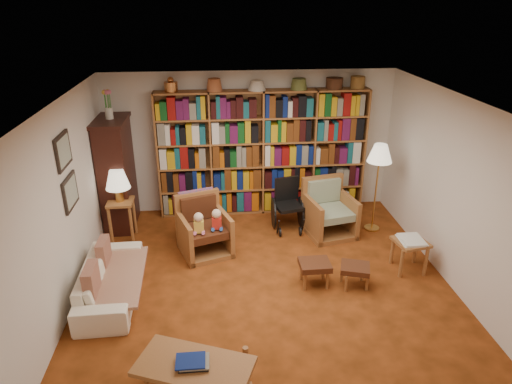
{
  "coord_description": "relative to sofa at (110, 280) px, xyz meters",
  "views": [
    {
      "loc": [
        -0.63,
        -5.2,
        3.66
      ],
      "look_at": [
        -0.08,
        0.6,
        1.12
      ],
      "focal_mm": 32.0,
      "sensor_mm": 36.0,
      "label": 1
    }
  ],
  "objects": [
    {
      "name": "sofa_throw",
      "position": [
        0.05,
        0.0,
        0.06
      ],
      "size": [
        0.8,
        1.44,
        0.04
      ],
      "primitive_type": "cube",
      "rotation": [
        0.0,
        0.0,
        0.04
      ],
      "color": "beige",
      "rests_on": "sofa"
    },
    {
      "name": "wall_right",
      "position": [
        4.55,
        0.06,
        1.01
      ],
      "size": [
        0.0,
        5.0,
        5.0
      ],
      "primitive_type": "plane",
      "rotation": [
        1.57,
        0.0,
        -1.57
      ],
      "color": "silver",
      "rests_on": "floor"
    },
    {
      "name": "floor",
      "position": [
        2.05,
        0.06,
        -0.24
      ],
      "size": [
        5.0,
        5.0,
        0.0
      ],
      "primitive_type": "plane",
      "color": "#994317",
      "rests_on": "ground"
    },
    {
      "name": "bookshelf",
      "position": [
        2.25,
        2.39,
        0.93
      ],
      "size": [
        3.6,
        0.3,
        2.42
      ],
      "color": "#9D6430",
      "rests_on": "floor"
    },
    {
      "name": "wall_left",
      "position": [
        -0.45,
        0.06,
        1.01
      ],
      "size": [
        0.0,
        5.0,
        5.0
      ],
      "primitive_type": "plane",
      "rotation": [
        1.57,
        0.0,
        1.57
      ],
      "color": "silver",
      "rests_on": "floor"
    },
    {
      "name": "armchair_leather",
      "position": [
        1.22,
        1.08,
        0.13
      ],
      "size": [
        0.94,
        0.94,
        0.9
      ],
      "color": "#9D6430",
      "rests_on": "floor"
    },
    {
      "name": "framed_pictures",
      "position": [
        -0.43,
        0.36,
        1.38
      ],
      "size": [
        0.03,
        0.52,
        0.97
      ],
      "color": "black",
      "rests_on": "wall_left"
    },
    {
      "name": "cushion_right",
      "position": [
        -0.13,
        -0.35,
        0.21
      ],
      "size": [
        0.14,
        0.4,
        0.4
      ],
      "primitive_type": "cube",
      "rotation": [
        0.0,
        0.0,
        0.02
      ],
      "color": "maroon",
      "rests_on": "sofa"
    },
    {
      "name": "sofa",
      "position": [
        0.0,
        0.0,
        0.0
      ],
      "size": [
        1.67,
        0.68,
        0.48
      ],
      "primitive_type": "imported",
      "rotation": [
        0.0,
        0.0,
        1.59
      ],
      "color": "white",
      "rests_on": "floor"
    },
    {
      "name": "ceiling",
      "position": [
        2.05,
        0.06,
        2.26
      ],
      "size": [
        5.0,
        5.0,
        0.0
      ],
      "primitive_type": "plane",
      "rotation": [
        3.14,
        0.0,
        0.0
      ],
      "color": "silver",
      "rests_on": "wall_back"
    },
    {
      "name": "wheelchair",
      "position": [
        2.6,
        1.72,
        0.15
      ],
      "size": [
        0.5,
        0.69,
        0.86
      ],
      "color": "black",
      "rests_on": "floor"
    },
    {
      "name": "wall_back",
      "position": [
        2.05,
        2.56,
        1.01
      ],
      "size": [
        5.0,
        0.0,
        5.0
      ],
      "primitive_type": "plane",
      "rotation": [
        1.57,
        0.0,
        0.0
      ],
      "color": "silver",
      "rests_on": "floor"
    },
    {
      "name": "floor_lamp",
      "position": [
        4.02,
        1.5,
        1.05
      ],
      "size": [
        0.4,
        0.4,
        1.49
      ],
      "color": "gold",
      "rests_on": "floor"
    },
    {
      "name": "cushion_left",
      "position": [
        -0.13,
        0.35,
        0.21
      ],
      "size": [
        0.12,
        0.37,
        0.37
      ],
      "primitive_type": "cube",
      "rotation": [
        0.0,
        0.0,
        -0.01
      ],
      "color": "maroon",
      "rests_on": "sofa"
    },
    {
      "name": "footstool_a",
      "position": [
        2.7,
        0.0,
        0.04
      ],
      "size": [
        0.42,
        0.35,
        0.35
      ],
      "color": "#4E2814",
      "rests_on": "floor"
    },
    {
      "name": "footstool_b",
      "position": [
        3.24,
        -0.09,
        0.02
      ],
      "size": [
        0.46,
        0.42,
        0.32
      ],
      "color": "#4E2814",
      "rests_on": "floor"
    },
    {
      "name": "curio_cabinet",
      "position": [
        -0.2,
        2.06,
        0.71
      ],
      "size": [
        0.5,
        0.95,
        2.4
      ],
      "color": "#33130E",
      "rests_on": "floor"
    },
    {
      "name": "coffee_table",
      "position": [
        1.15,
        -1.79,
        0.14
      ],
      "size": [
        1.23,
        0.92,
        0.49
      ],
      "color": "#9D6430",
      "rests_on": "floor"
    },
    {
      "name": "side_table_lamp",
      "position": [
        -0.1,
        1.57,
        0.24
      ],
      "size": [
        0.41,
        0.41,
        0.66
      ],
      "color": "#9D6430",
      "rests_on": "floor"
    },
    {
      "name": "side_table_papers",
      "position": [
        4.12,
        0.23,
        0.15
      ],
      "size": [
        0.5,
        0.5,
        0.5
      ],
      "color": "#9D6430",
      "rests_on": "floor"
    },
    {
      "name": "wall_front",
      "position": [
        2.05,
        -2.44,
        1.01
      ],
      "size": [
        5.0,
        0.0,
        5.0
      ],
      "primitive_type": "plane",
      "rotation": [
        -1.57,
        0.0,
        0.0
      ],
      "color": "silver",
      "rests_on": "floor"
    },
    {
      "name": "table_lamp",
      "position": [
        -0.1,
        1.57,
        0.77
      ],
      "size": [
        0.38,
        0.38,
        0.52
      ],
      "color": "gold",
      "rests_on": "side_table_lamp"
    },
    {
      "name": "armchair_sage",
      "position": [
        3.25,
        1.49,
        0.1
      ],
      "size": [
        0.88,
        0.9,
        0.91
      ],
      "color": "#9D6430",
      "rests_on": "floor"
    }
  ]
}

